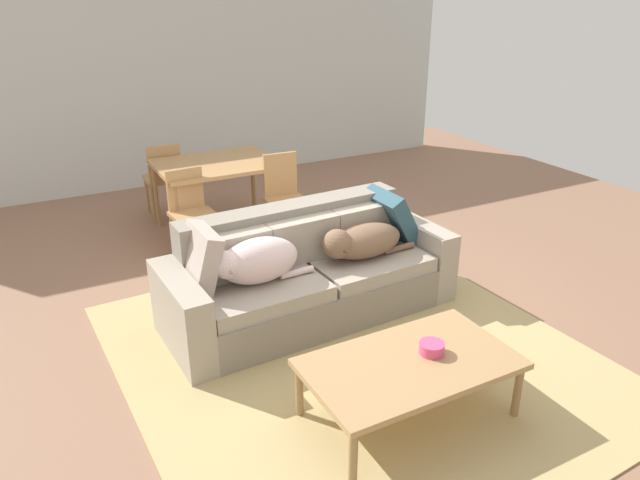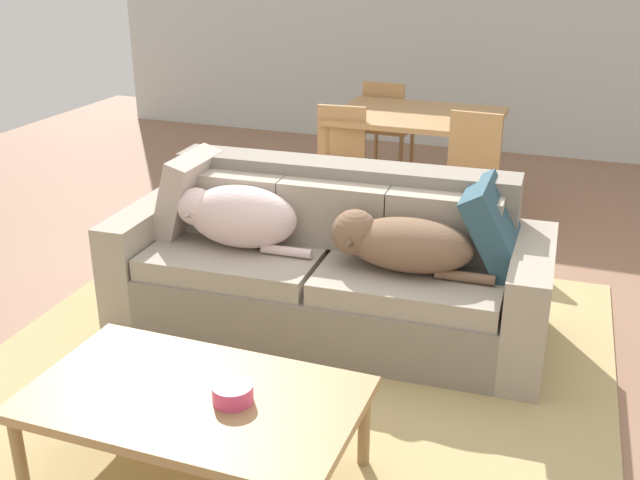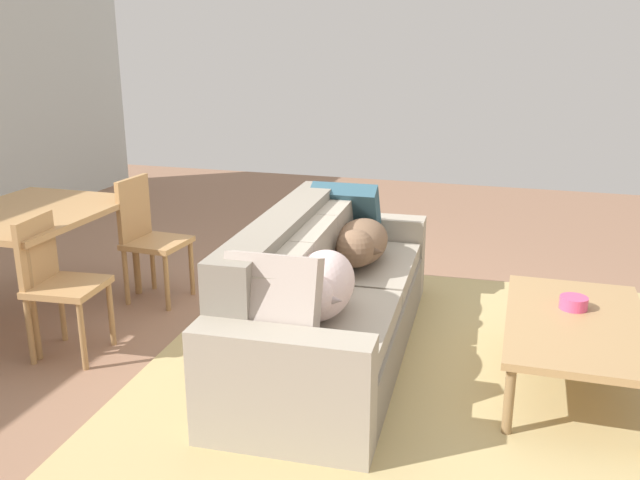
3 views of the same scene
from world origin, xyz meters
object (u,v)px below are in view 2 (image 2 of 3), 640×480
(dog_on_left_cushion, at_px, (237,216))
(bowl_on_coffee_table, at_px, (233,393))
(throw_pillow_by_right_arm, at_px, (496,227))
(throw_pillow_by_left_arm, at_px, (187,194))
(dining_table, at_px, (418,122))
(dining_chair_near_right, at_px, (469,174))
(dog_on_right_cushion, at_px, (399,243))
(couch, at_px, (329,268))
(coffee_table, at_px, (194,403))
(dining_chair_near_left, at_px, (338,160))
(dining_chair_far_left, at_px, (387,124))

(dog_on_left_cushion, bearing_deg, bowl_on_coffee_table, -67.29)
(throw_pillow_by_right_arm, relative_size, bowl_on_coffee_table, 3.01)
(throw_pillow_by_left_arm, distance_m, dining_table, 2.22)
(dining_chair_near_right, bearing_deg, dog_on_right_cushion, -89.16)
(throw_pillow_by_right_arm, distance_m, dining_chair_near_right, 1.45)
(couch, distance_m, throw_pillow_by_right_arm, 0.92)
(dining_table, bearing_deg, throw_pillow_by_left_arm, -112.32)
(dog_on_left_cushion, xyz_separation_m, coffee_table, (0.45, -1.31, -0.25))
(couch, bearing_deg, throw_pillow_by_right_arm, 3.32)
(dog_on_right_cushion, relative_size, throw_pillow_by_left_arm, 1.80)
(throw_pillow_by_right_arm, bearing_deg, dog_on_left_cushion, -170.96)
(dog_on_left_cushion, height_order, dining_chair_near_right, dining_chair_near_right)
(bowl_on_coffee_table, distance_m, dining_chair_near_left, 3.02)
(dog_on_right_cushion, relative_size, bowl_on_coffee_table, 5.39)
(bowl_on_coffee_table, distance_m, dining_chair_far_left, 4.16)
(couch, relative_size, dog_on_right_cushion, 2.83)
(dining_chair_near_right, bearing_deg, dining_table, 134.71)
(throw_pillow_by_right_arm, height_order, dining_table, throw_pillow_by_right_arm)
(dog_on_right_cushion, distance_m, bowl_on_coffee_table, 1.34)
(dining_chair_near_left, bearing_deg, bowl_on_coffee_table, -83.41)
(dog_on_left_cushion, relative_size, throw_pillow_by_right_arm, 1.68)
(dog_on_right_cushion, bearing_deg, dining_chair_near_left, 116.05)
(throw_pillow_by_left_arm, bearing_deg, dining_chair_far_left, 81.05)
(throw_pillow_by_right_arm, height_order, dining_chair_near_left, throw_pillow_by_right_arm)
(dog_on_left_cushion, relative_size, bowl_on_coffee_table, 5.05)
(dog_on_right_cushion, height_order, bowl_on_coffee_table, dog_on_right_cushion)
(throw_pillow_by_left_arm, bearing_deg, dining_chair_near_right, 47.25)
(bowl_on_coffee_table, bearing_deg, throw_pillow_by_right_arm, 64.13)
(bowl_on_coffee_table, bearing_deg, dining_table, 92.46)
(dog_on_right_cushion, distance_m, coffee_table, 1.41)
(dining_chair_near_left, bearing_deg, couch, -77.51)
(couch, height_order, dog_on_right_cushion, couch)
(dog_on_right_cushion, bearing_deg, throw_pillow_by_right_arm, 22.92)
(dog_on_right_cushion, bearing_deg, bowl_on_coffee_table, -105.12)
(dog_on_right_cushion, xyz_separation_m, bowl_on_coffee_table, (-0.29, -1.30, -0.15))
(bowl_on_coffee_table, height_order, dining_chair_near_right, dining_chair_near_right)
(dining_chair_far_left, bearing_deg, bowl_on_coffee_table, 100.10)
(throw_pillow_by_right_arm, xyz_separation_m, bowl_on_coffee_table, (-0.73, -1.51, -0.22))
(dog_on_right_cushion, height_order, dining_chair_near_left, dining_chair_near_left)
(coffee_table, relative_size, bowl_on_coffee_table, 8.22)
(dining_table, bearing_deg, dining_chair_far_left, 123.31)
(throw_pillow_by_left_arm, distance_m, coffee_table, 1.69)
(coffee_table, bearing_deg, dining_table, 89.77)
(throw_pillow_by_left_arm, xyz_separation_m, throw_pillow_by_right_arm, (1.73, 0.08, 0.00))
(coffee_table, distance_m, bowl_on_coffee_table, 0.18)
(couch, height_order, dining_chair_near_right, dining_chair_near_right)
(bowl_on_coffee_table, xyz_separation_m, dining_chair_far_left, (-0.57, 4.12, 0.05))
(bowl_on_coffee_table, bearing_deg, dining_chair_near_right, 82.87)
(throw_pillow_by_right_arm, bearing_deg, dog_on_right_cushion, -154.53)
(dining_chair_near_right, bearing_deg, coffee_table, -96.81)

